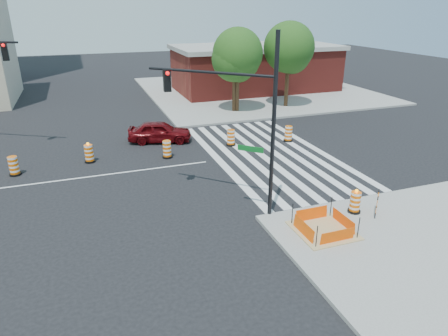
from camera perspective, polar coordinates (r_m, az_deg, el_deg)
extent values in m
plane|color=black|center=(22.02, -20.29, -1.41)|extent=(120.00, 120.00, 0.00)
cube|color=gray|center=(42.85, 4.42, 11.07)|extent=(22.00, 22.00, 0.15)
cube|color=silver|center=(23.09, -0.72, 1.14)|extent=(0.45, 13.50, 0.01)
cube|color=silver|center=(23.38, 1.37, 1.41)|extent=(0.45, 13.50, 0.01)
cube|color=silver|center=(23.70, 3.40, 1.66)|extent=(0.45, 13.50, 0.01)
cube|color=silver|center=(24.04, 5.38, 1.91)|extent=(0.45, 13.50, 0.01)
cube|color=silver|center=(24.42, 7.30, 2.15)|extent=(0.45, 13.50, 0.01)
cube|color=silver|center=(24.82, 9.16, 2.38)|extent=(0.45, 13.50, 0.01)
cube|color=silver|center=(25.25, 10.96, 2.60)|extent=(0.45, 13.50, 0.01)
cube|color=silver|center=(25.71, 12.69, 2.81)|extent=(0.45, 13.50, 0.01)
cube|color=silver|center=(22.02, -20.29, -1.40)|extent=(14.00, 0.12, 0.01)
cube|color=tan|center=(16.21, 14.00, -8.64)|extent=(2.20, 2.20, 0.05)
cube|color=#FE5205|center=(15.46, 15.90, -9.39)|extent=(1.44, 0.02, 0.55)
cube|color=#FE5205|center=(16.73, 12.41, -6.46)|extent=(1.44, 0.02, 0.55)
cube|color=#FE5205|center=(15.64, 11.29, -8.52)|extent=(0.02, 1.44, 0.55)
cube|color=#FE5205|center=(16.56, 16.71, -7.25)|extent=(0.02, 1.44, 0.55)
cylinder|color=black|center=(14.91, 13.10, -9.56)|extent=(0.04, 0.04, 0.90)
cylinder|color=black|center=(15.87, 18.66, -8.14)|extent=(0.04, 0.04, 0.90)
cylinder|color=black|center=(16.23, 9.73, -6.50)|extent=(0.04, 0.04, 0.90)
cylinder|color=black|center=(17.11, 15.03, -5.39)|extent=(0.04, 0.04, 0.90)
cube|color=maroon|center=(42.51, 4.50, 13.75)|extent=(16.00, 8.00, 4.20)
cube|color=gray|center=(42.23, 4.60, 16.84)|extent=(16.50, 8.50, 0.40)
imported|color=#58070B|center=(26.40, -9.16, 5.15)|extent=(4.34, 2.69, 1.38)
cylinder|color=black|center=(15.67, 7.06, 5.46)|extent=(0.17, 0.17, 7.37)
cylinder|color=black|center=(16.21, -2.22, 13.52)|extent=(4.09, 3.88, 0.11)
cube|color=black|center=(17.20, -8.14, 12.27)|extent=(0.29, 0.26, 0.92)
sphere|color=#FF0C0C|center=(16.98, -8.07, 13.25)|extent=(0.17, 0.17, 0.17)
cube|color=#0C591E|center=(16.23, 3.80, 2.75)|extent=(0.83, 0.79, 0.23)
cube|color=black|center=(26.45, -28.83, 14.38)|extent=(0.32, 0.28, 1.01)
sphere|color=#FF0C0C|center=(26.24, -29.02, 15.09)|extent=(0.18, 0.18, 0.18)
cylinder|color=black|center=(17.95, 18.06, -5.86)|extent=(0.54, 0.54, 0.09)
cylinder|color=#EF6205|center=(17.75, 18.23, -4.57)|extent=(0.43, 0.43, 0.86)
sphere|color=#FF990C|center=(17.54, 18.42, -3.11)|extent=(0.14, 0.14, 0.14)
cube|color=#EF6205|center=(17.77, 21.10, -4.18)|extent=(0.61, 0.66, 0.28)
cube|color=#EF6205|center=(17.91, 20.96, -5.11)|extent=(0.61, 0.66, 0.22)
cylinder|color=black|center=(17.51, 20.94, -5.30)|extent=(0.04, 0.04, 1.01)
cylinder|color=black|center=(18.20, 21.08, -4.25)|extent=(0.04, 0.04, 1.01)
cylinder|color=#382314|center=(33.30, 1.44, 11.18)|extent=(0.28, 0.28, 3.87)
sphere|color=#174313|center=(32.92, 1.48, 15.32)|extent=(3.63, 3.63, 3.63)
sphere|color=#174313|center=(33.41, 2.03, 14.36)|extent=(2.66, 2.66, 2.66)
sphere|color=#174313|center=(32.68, 0.99, 14.63)|extent=(2.42, 2.42, 2.42)
cylinder|color=#382314|center=(33.30, 1.91, 11.52)|extent=(0.30, 0.30, 4.27)
sphere|color=#174313|center=(32.91, 1.98, 16.09)|extent=(4.00, 4.00, 4.00)
sphere|color=#174313|center=(33.41, 2.55, 15.02)|extent=(2.94, 2.94, 2.94)
sphere|color=#174313|center=(32.65, 1.46, 15.34)|extent=(2.67, 2.67, 2.67)
cylinder|color=#382314|center=(35.41, 8.98, 12.11)|extent=(0.33, 0.33, 4.52)
sphere|color=#174313|center=(35.04, 9.26, 16.66)|extent=(4.23, 4.23, 4.23)
sphere|color=#174313|center=(35.63, 9.71, 15.58)|extent=(3.10, 3.10, 3.10)
sphere|color=#174313|center=(34.70, 8.76, 15.93)|extent=(2.82, 2.82, 2.82)
cylinder|color=black|center=(23.77, -27.64, -0.77)|extent=(0.60, 0.60, 0.10)
cylinder|color=#EF6205|center=(23.60, -27.85, 0.35)|extent=(0.48, 0.48, 0.95)
cylinder|color=black|center=(24.06, -18.58, 0.94)|extent=(0.60, 0.60, 0.10)
cylinder|color=#EF6205|center=(23.90, -18.72, 2.05)|extent=(0.48, 0.48, 0.95)
sphere|color=#FF990C|center=(23.72, -18.89, 3.30)|extent=(0.16, 0.16, 0.16)
cylinder|color=black|center=(23.72, -8.08, 1.61)|extent=(0.60, 0.60, 0.10)
cylinder|color=#EF6205|center=(23.55, -8.15, 2.75)|extent=(0.48, 0.48, 0.95)
cylinder|color=black|center=(25.58, 0.99, 3.38)|extent=(0.60, 0.60, 0.10)
cylinder|color=#EF6205|center=(25.43, 0.99, 4.45)|extent=(0.48, 0.48, 0.95)
cylinder|color=black|center=(26.69, 9.13, 3.90)|extent=(0.60, 0.60, 0.10)
cylinder|color=#EF6205|center=(26.54, 9.20, 4.93)|extent=(0.48, 0.48, 0.95)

